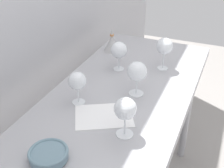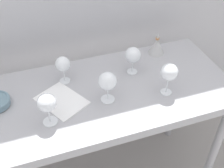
% 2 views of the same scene
% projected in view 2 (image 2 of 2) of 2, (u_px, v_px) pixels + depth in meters
% --- Properties ---
extents(steel_counter, '(1.40, 0.65, 0.90)m').
position_uv_depth(steel_counter, '(106.00, 105.00, 1.61)').
color(steel_counter, '#A4A4AA').
rests_on(steel_counter, ground_plane).
extents(wine_glass_near_left, '(0.09, 0.09, 0.17)m').
position_uv_depth(wine_glass_near_left, '(47.00, 104.00, 1.29)').
color(wine_glass_near_left, white).
rests_on(wine_glass_near_left, steel_counter).
extents(wine_glass_near_center, '(0.09, 0.09, 0.17)m').
position_uv_depth(wine_glass_near_center, '(108.00, 82.00, 1.41)').
color(wine_glass_near_center, white).
rests_on(wine_glass_near_center, steel_counter).
extents(wine_glass_far_right, '(0.09, 0.09, 0.16)m').
position_uv_depth(wine_glass_far_right, '(133.00, 56.00, 1.59)').
color(wine_glass_far_right, white).
rests_on(wine_glass_far_right, steel_counter).
extents(wine_glass_far_left, '(0.08, 0.08, 0.16)m').
position_uv_depth(wine_glass_far_left, '(63.00, 65.00, 1.53)').
color(wine_glass_far_left, white).
rests_on(wine_glass_far_left, steel_counter).
extents(wine_glass_near_right, '(0.09, 0.09, 0.18)m').
position_uv_depth(wine_glass_near_right, '(169.00, 73.00, 1.44)').
color(wine_glass_near_right, white).
rests_on(wine_glass_near_right, steel_counter).
extents(tasting_sheet_upper, '(0.28, 0.30, 0.00)m').
position_uv_depth(tasting_sheet_upper, '(61.00, 100.00, 1.48)').
color(tasting_sheet_upper, white).
rests_on(tasting_sheet_upper, steel_counter).
extents(decanter_funnel, '(0.10, 0.10, 0.15)m').
position_uv_depth(decanter_funnel, '(157.00, 46.00, 1.78)').
color(decanter_funnel, '#B4B4B4').
rests_on(decanter_funnel, steel_counter).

